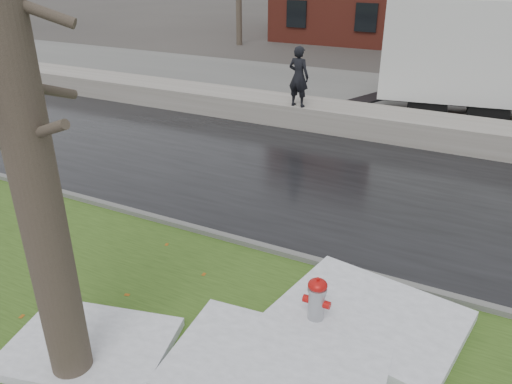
% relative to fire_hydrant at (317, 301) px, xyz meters
% --- Properties ---
extents(ground, '(120.00, 120.00, 0.00)m').
position_rel_fire_hydrant_xyz_m(ground, '(-1.74, 0.57, -0.50)').
color(ground, '#47423D').
rests_on(ground, ground).
extents(verge, '(60.00, 4.50, 0.04)m').
position_rel_fire_hydrant_xyz_m(verge, '(-1.74, -0.68, -0.48)').
color(verge, '#2E4617').
rests_on(verge, ground).
extents(road, '(60.00, 7.00, 0.03)m').
position_rel_fire_hydrant_xyz_m(road, '(-1.74, 5.07, -0.48)').
color(road, black).
rests_on(road, ground).
extents(parking_lot, '(60.00, 9.00, 0.03)m').
position_rel_fire_hydrant_xyz_m(parking_lot, '(-1.74, 13.57, -0.48)').
color(parking_lot, slate).
rests_on(parking_lot, ground).
extents(curb, '(60.00, 0.15, 0.14)m').
position_rel_fire_hydrant_xyz_m(curb, '(-1.74, 1.57, -0.43)').
color(curb, slate).
rests_on(curb, ground).
extents(snowbank, '(60.00, 1.60, 0.75)m').
position_rel_fire_hydrant_xyz_m(snowbank, '(-1.74, 9.27, -0.12)').
color(snowbank, '#A09A92').
rests_on(snowbank, ground).
extents(fire_hydrant, '(0.41, 0.35, 0.86)m').
position_rel_fire_hydrant_xyz_m(fire_hydrant, '(0.00, 0.00, 0.00)').
color(fire_hydrant, '#A0A2A7').
rests_on(fire_hydrant, verge).
extents(tree, '(1.33, 1.59, 6.41)m').
position_rel_fire_hydrant_xyz_m(tree, '(-2.51, -2.33, 2.77)').
color(tree, brown).
rests_on(tree, verge).
extents(worker, '(0.73, 0.52, 1.86)m').
position_rel_fire_hydrant_xyz_m(worker, '(-3.97, 8.67, 1.18)').
color(worker, black).
rests_on(worker, snowbank).
extents(snow_patch_near, '(2.89, 2.40, 0.16)m').
position_rel_fire_hydrant_xyz_m(snow_patch_near, '(0.70, 0.47, -0.38)').
color(snow_patch_near, white).
rests_on(snow_patch_near, verge).
extents(snow_patch_far, '(2.52, 2.08, 0.14)m').
position_rel_fire_hydrant_xyz_m(snow_patch_far, '(-2.62, -1.93, -0.39)').
color(snow_patch_far, white).
rests_on(snow_patch_far, verge).
extents(snow_patch_side, '(2.95, 2.05, 0.18)m').
position_rel_fire_hydrant_xyz_m(snow_patch_side, '(-0.13, -1.14, -0.37)').
color(snow_patch_side, white).
rests_on(snow_patch_side, verge).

